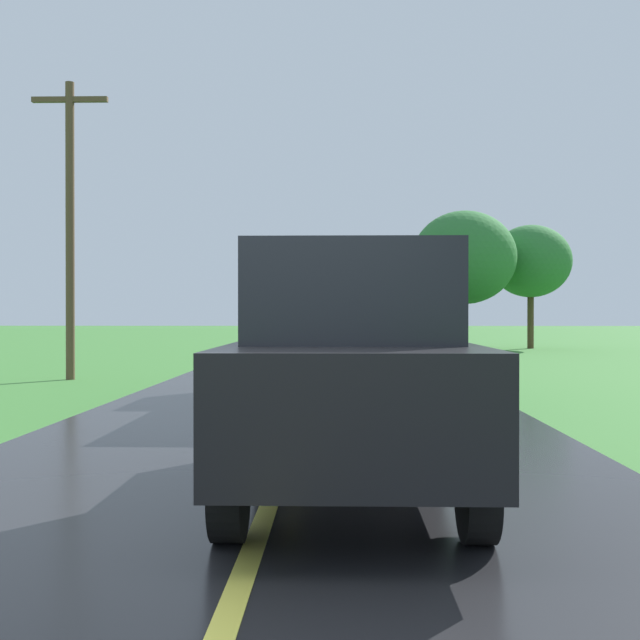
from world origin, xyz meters
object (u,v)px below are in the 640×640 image
banana_truck_near (346,316)px  roadside_tree_mid_right (531,261)px  following_car (350,370)px  utility_pole_roadside (70,220)px  roadside_tree_near_left (464,258)px

banana_truck_near → roadside_tree_mid_right: 22.30m
banana_truck_near → following_car: banana_truck_near is taller
utility_pole_roadside → roadside_tree_near_left: size_ratio=1.17×
utility_pole_roadside → following_car: bearing=-61.8°
banana_truck_near → roadside_tree_near_left: 19.41m
roadside_tree_near_left → roadside_tree_mid_right: (3.25, 1.97, -0.03)m
utility_pole_roadside → roadside_tree_mid_right: (14.67, 16.87, 0.17)m
roadside_tree_near_left → following_car: (-5.13, -26.65, -2.81)m
banana_truck_near → roadside_tree_mid_right: roadside_tree_mid_right is taller
utility_pole_roadside → roadside_tree_near_left: bearing=52.5°
banana_truck_near → following_car: bearing=-90.2°
roadside_tree_near_left → utility_pole_roadside: bearing=-127.5°
utility_pole_roadside → roadside_tree_near_left: (11.42, 14.90, 0.20)m
following_car → banana_truck_near: bearing=89.8°
roadside_tree_mid_right → following_car: roadside_tree_mid_right is taller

